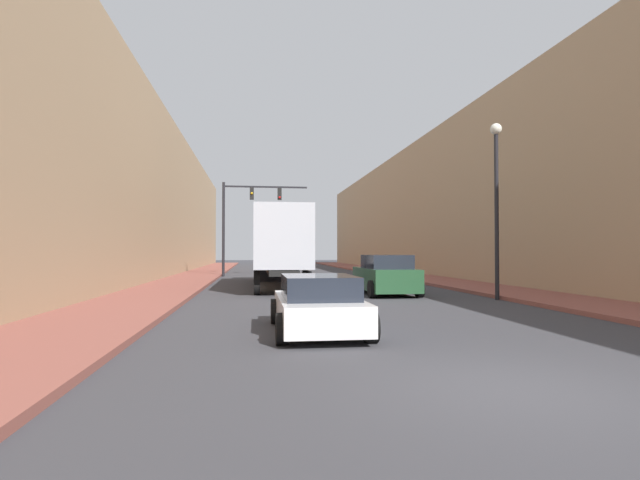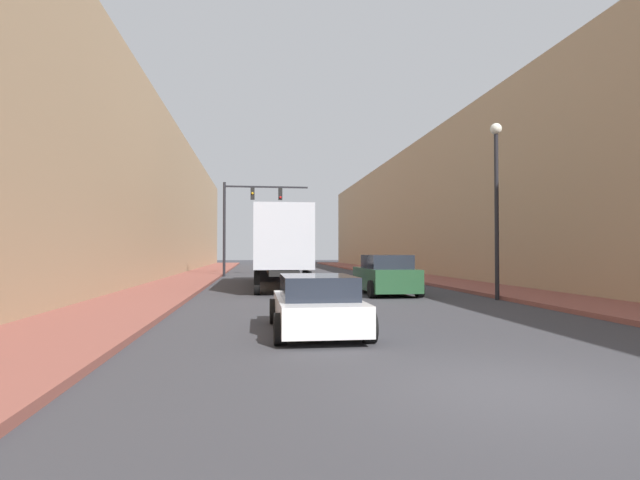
{
  "view_description": "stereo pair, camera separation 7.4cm",
  "coord_description": "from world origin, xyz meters",
  "views": [
    {
      "loc": [
        -3.45,
        -6.29,
        1.86
      ],
      "look_at": [
        -0.68,
        14.86,
        2.34
      ],
      "focal_mm": 28.0,
      "sensor_mm": 36.0,
      "label": 1
    },
    {
      "loc": [
        -3.38,
        -6.3,
        1.86
      ],
      "look_at": [
        -0.68,
        14.86,
        2.34
      ],
      "focal_mm": 28.0,
      "sensor_mm": 36.0,
      "label": 2
    }
  ],
  "objects": [
    {
      "name": "sidewalk_right",
      "position": [
        7.57,
        30.0,
        0.07
      ],
      "size": [
        3.36,
        80.0,
        0.15
      ],
      "color": "brown",
      "rests_on": "ground"
    },
    {
      "name": "street_lamp",
      "position": [
        5.74,
        11.72,
        4.35
      ],
      "size": [
        0.44,
        0.44,
        6.78
      ],
      "color": "black",
      "rests_on": "ground"
    },
    {
      "name": "building_right",
      "position": [
        12.24,
        30.0,
        5.33
      ],
      "size": [
        6.0,
        80.0,
        10.66
      ],
      "color": "tan",
      "rests_on": "ground"
    },
    {
      "name": "semi_truck",
      "position": [
        -2.25,
        20.17,
        2.18
      ],
      "size": [
        2.5,
        12.82,
        3.86
      ],
      "color": "#B2B7C1",
      "rests_on": "ground"
    },
    {
      "name": "traffic_signal_gantry",
      "position": [
        -4.34,
        31.03,
        4.78
      ],
      "size": [
        6.29,
        0.35,
        6.97
      ],
      "color": "black",
      "rests_on": "ground"
    },
    {
      "name": "sidewalk_left",
      "position": [
        -7.57,
        30.0,
        0.07
      ],
      "size": [
        3.36,
        80.0,
        0.15
      ],
      "color": "brown",
      "rests_on": "ground"
    },
    {
      "name": "building_left",
      "position": [
        -12.24,
        30.0,
        5.62
      ],
      "size": [
        6.0,
        80.0,
        11.25
      ],
      "color": "tan",
      "rests_on": "ground"
    },
    {
      "name": "sedan_car",
      "position": [
        -2.01,
        5.08,
        0.63
      ],
      "size": [
        2.05,
        4.24,
        1.31
      ],
      "color": "silver",
      "rests_on": "ground"
    },
    {
      "name": "suv_car",
      "position": [
        2.15,
        14.69,
        0.81
      ],
      "size": [
        2.2,
        4.53,
        1.7
      ],
      "color": "#234C2D",
      "rests_on": "ground"
    },
    {
      "name": "ground_plane",
      "position": [
        0.0,
        0.0,
        0.0
      ],
      "size": [
        200.0,
        200.0,
        0.0
      ],
      "primitive_type": "plane",
      "color": "#38383D"
    }
  ]
}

